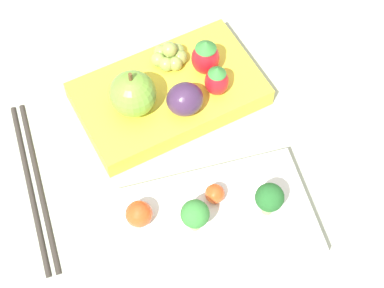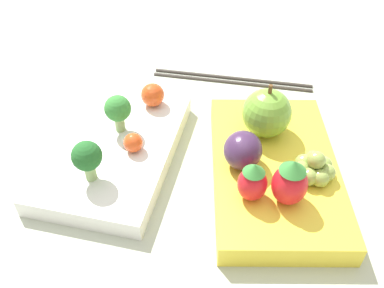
{
  "view_description": "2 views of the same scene",
  "coord_description": "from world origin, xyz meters",
  "px_view_note": "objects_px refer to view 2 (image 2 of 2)",
  "views": [
    {
      "loc": [
        0.12,
        0.32,
        0.61
      ],
      "look_at": [
        0.0,
        -0.0,
        0.03
      ],
      "focal_mm": 60.0,
      "sensor_mm": 36.0,
      "label": 1
    },
    {
      "loc": [
        -0.31,
        -0.05,
        0.32
      ],
      "look_at": [
        0.0,
        -0.0,
        0.03
      ],
      "focal_mm": 40.0,
      "sensor_mm": 36.0,
      "label": 2
    }
  ],
  "objects_px": {
    "cherry_tomato_1": "(133,144)",
    "apple": "(267,113)",
    "bento_box_fruit": "(274,172)",
    "plum": "(243,150)",
    "chopsticks_pair": "(232,79)",
    "bento_box_savoury": "(115,150)",
    "broccoli_floret_0": "(118,110)",
    "broccoli_floret_1": "(87,157)",
    "cherry_tomato_0": "(153,95)",
    "strawberry_0": "(290,182)",
    "strawberry_1": "(253,182)",
    "grape_cluster": "(314,168)"
  },
  "relations": [
    {
      "from": "cherry_tomato_1",
      "to": "apple",
      "type": "relative_size",
      "value": 0.34
    },
    {
      "from": "bento_box_fruit",
      "to": "plum",
      "type": "distance_m",
      "value": 0.05
    },
    {
      "from": "chopsticks_pair",
      "to": "bento_box_savoury",
      "type": "bearing_deg",
      "value": 145.44
    },
    {
      "from": "bento_box_savoury",
      "to": "bento_box_fruit",
      "type": "xyz_separation_m",
      "value": [
        -0.01,
        -0.17,
        0.0
      ]
    },
    {
      "from": "chopsticks_pair",
      "to": "plum",
      "type": "bearing_deg",
      "value": -172.87
    },
    {
      "from": "cherry_tomato_1",
      "to": "broccoli_floret_0",
      "type": "bearing_deg",
      "value": 35.75
    },
    {
      "from": "broccoli_floret_1",
      "to": "cherry_tomato_0",
      "type": "distance_m",
      "value": 0.13
    },
    {
      "from": "bento_box_savoury",
      "to": "chopsticks_pair",
      "type": "xyz_separation_m",
      "value": [
        0.16,
        -0.11,
        -0.01
      ]
    },
    {
      "from": "bento_box_savoury",
      "to": "broccoli_floret_0",
      "type": "bearing_deg",
      "value": -4.35
    },
    {
      "from": "broccoli_floret_0",
      "to": "strawberry_0",
      "type": "height_order",
      "value": "strawberry_0"
    },
    {
      "from": "cherry_tomato_0",
      "to": "strawberry_0",
      "type": "bearing_deg",
      "value": -129.84
    },
    {
      "from": "bento_box_fruit",
      "to": "strawberry_1",
      "type": "bearing_deg",
      "value": 154.19
    },
    {
      "from": "apple",
      "to": "chopsticks_pair",
      "type": "height_order",
      "value": "apple"
    },
    {
      "from": "broccoli_floret_1",
      "to": "bento_box_savoury",
      "type": "bearing_deg",
      "value": -7.38
    },
    {
      "from": "apple",
      "to": "grape_cluster",
      "type": "relative_size",
      "value": 1.5
    },
    {
      "from": "cherry_tomato_0",
      "to": "chopsticks_pair",
      "type": "distance_m",
      "value": 0.13
    },
    {
      "from": "strawberry_0",
      "to": "chopsticks_pair",
      "type": "distance_m",
      "value": 0.23
    },
    {
      "from": "strawberry_0",
      "to": "plum",
      "type": "distance_m",
      "value": 0.06
    },
    {
      "from": "apple",
      "to": "grape_cluster",
      "type": "height_order",
      "value": "apple"
    },
    {
      "from": "bento_box_savoury",
      "to": "grape_cluster",
      "type": "height_order",
      "value": "grape_cluster"
    },
    {
      "from": "strawberry_1",
      "to": "grape_cluster",
      "type": "relative_size",
      "value": 1.03
    },
    {
      "from": "bento_box_fruit",
      "to": "chopsticks_pair",
      "type": "xyz_separation_m",
      "value": [
        0.17,
        0.06,
        -0.01
      ]
    },
    {
      "from": "strawberry_0",
      "to": "strawberry_1",
      "type": "xyz_separation_m",
      "value": [
        -0.0,
        0.03,
        -0.0
      ]
    },
    {
      "from": "grape_cluster",
      "to": "chopsticks_pair",
      "type": "xyz_separation_m",
      "value": [
        0.18,
        0.09,
        -0.03
      ]
    },
    {
      "from": "bento_box_fruit",
      "to": "cherry_tomato_1",
      "type": "relative_size",
      "value": 10.93
    },
    {
      "from": "broccoli_floret_0",
      "to": "strawberry_0",
      "type": "bearing_deg",
      "value": -113.52
    },
    {
      "from": "bento_box_fruit",
      "to": "plum",
      "type": "height_order",
      "value": "plum"
    },
    {
      "from": "bento_box_fruit",
      "to": "cherry_tomato_1",
      "type": "bearing_deg",
      "value": 89.89
    },
    {
      "from": "strawberry_0",
      "to": "broccoli_floret_0",
      "type": "bearing_deg",
      "value": 66.48
    },
    {
      "from": "bento_box_fruit",
      "to": "plum",
      "type": "bearing_deg",
      "value": 99.61
    },
    {
      "from": "bento_box_savoury",
      "to": "cherry_tomato_1",
      "type": "height_order",
      "value": "cherry_tomato_1"
    },
    {
      "from": "strawberry_0",
      "to": "plum",
      "type": "height_order",
      "value": "strawberry_0"
    },
    {
      "from": "strawberry_0",
      "to": "strawberry_1",
      "type": "distance_m",
      "value": 0.03
    },
    {
      "from": "cherry_tomato_0",
      "to": "apple",
      "type": "xyz_separation_m",
      "value": [
        -0.03,
        -0.13,
        0.02
      ]
    },
    {
      "from": "bento_box_savoury",
      "to": "strawberry_1",
      "type": "height_order",
      "value": "strawberry_1"
    },
    {
      "from": "bento_box_fruit",
      "to": "chopsticks_pair",
      "type": "height_order",
      "value": "bento_box_fruit"
    },
    {
      "from": "broccoli_floret_0",
      "to": "bento_box_savoury",
      "type": "bearing_deg",
      "value": 175.65
    },
    {
      "from": "bento_box_fruit",
      "to": "strawberry_1",
      "type": "distance_m",
      "value": 0.06
    },
    {
      "from": "broccoli_floret_0",
      "to": "apple",
      "type": "xyz_separation_m",
      "value": [
        0.01,
        -0.15,
        0.0
      ]
    },
    {
      "from": "cherry_tomato_0",
      "to": "broccoli_floret_0",
      "type": "bearing_deg",
      "value": 152.65
    },
    {
      "from": "cherry_tomato_0",
      "to": "strawberry_0",
      "type": "relative_size",
      "value": 0.55
    },
    {
      "from": "apple",
      "to": "bento_box_savoury",
      "type": "bearing_deg",
      "value": 103.33
    },
    {
      "from": "grape_cluster",
      "to": "bento_box_fruit",
      "type": "bearing_deg",
      "value": 71.41
    },
    {
      "from": "cherry_tomato_0",
      "to": "cherry_tomato_1",
      "type": "distance_m",
      "value": 0.08
    },
    {
      "from": "strawberry_1",
      "to": "chopsticks_pair",
      "type": "height_order",
      "value": "strawberry_1"
    },
    {
      "from": "chopsticks_pair",
      "to": "apple",
      "type": "bearing_deg",
      "value": -161.26
    },
    {
      "from": "bento_box_savoury",
      "to": "cherry_tomato_0",
      "type": "relative_size",
      "value": 7.53
    },
    {
      "from": "plum",
      "to": "broccoli_floret_0",
      "type": "bearing_deg",
      "value": 74.5
    },
    {
      "from": "strawberry_0",
      "to": "grape_cluster",
      "type": "xyz_separation_m",
      "value": [
        0.03,
        -0.02,
        -0.01
      ]
    },
    {
      "from": "cherry_tomato_0",
      "to": "plum",
      "type": "relative_size",
      "value": 0.66
    }
  ]
}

